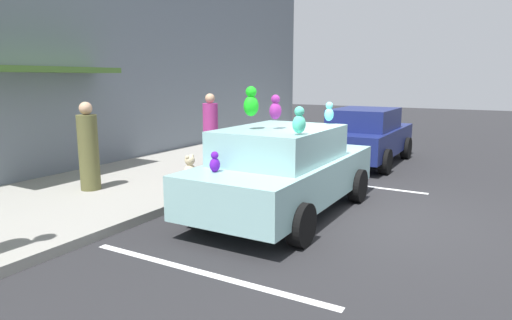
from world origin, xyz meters
name	(u,v)px	position (x,y,z in m)	size (l,w,h in m)	color
ground_plane	(361,215)	(0.00, 0.00, 0.00)	(60.00, 60.00, 0.00)	#262628
sidewalk	(149,179)	(0.00, 5.00, 0.07)	(24.00, 4.00, 0.15)	gray
storefront_building	(77,44)	(-0.01, 7.14, 3.19)	(24.00, 1.25, 6.40)	slate
parking_stripe_front	(345,184)	(2.09, 1.00, 0.00)	(0.12, 3.60, 0.01)	silver
parking_stripe_rear	(203,273)	(-3.30, 1.00, 0.00)	(0.12, 3.60, 0.01)	silver
plush_covered_car	(284,169)	(-0.59, 1.23, 0.80)	(4.31, 2.04, 2.24)	#94C5C4
parked_sedan_behind	(365,135)	(4.78, 1.35, 0.79)	(4.03, 1.98, 1.54)	navy
teddy_bear_on_sidewalk	(190,169)	(0.01, 3.80, 0.43)	(0.31, 0.26, 0.60)	beige
pedestrian_near_shopfront	(211,135)	(1.29, 4.15, 1.02)	(0.36, 0.36, 1.86)	#A7307C
pedestrian_by_lamp	(89,150)	(-1.53, 5.12, 0.96)	(0.39, 0.39, 1.77)	brown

